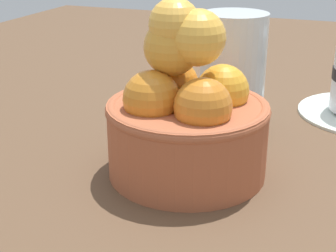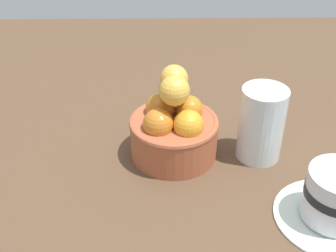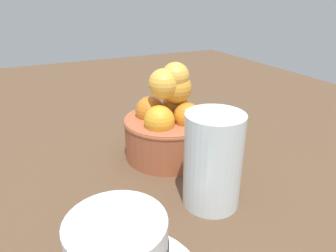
{
  "view_description": "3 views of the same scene",
  "coord_description": "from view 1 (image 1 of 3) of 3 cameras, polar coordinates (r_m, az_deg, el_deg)",
  "views": [
    {
      "loc": [
        -35.91,
        -11.95,
        19.44
      ],
      "look_at": [
        -1.61,
        1.08,
        4.62
      ],
      "focal_mm": 53.54,
      "sensor_mm": 36.0,
      "label": 1
    },
    {
      "loc": [
        -1.79,
        -53.73,
        41.19
      ],
      "look_at": [
        -0.88,
        0.33,
        4.89
      ],
      "focal_mm": 46.74,
      "sensor_mm": 36.0,
      "label": 2
    },
    {
      "loc": [
        38.14,
        -18.47,
        23.35
      ],
      "look_at": [
        1.06,
        -0.53,
        5.37
      ],
      "focal_mm": 32.87,
      "sensor_mm": 36.0,
      "label": 3
    }
  ],
  "objects": [
    {
      "name": "ground_plane",
      "position": [
        0.44,
        2.09,
        -7.82
      ],
      "size": [
        155.51,
        118.68,
        4.46
      ],
      "primitive_type": "cube",
      "color": "brown"
    },
    {
      "name": "terracotta_bowl",
      "position": [
        0.4,
        2.13,
        1.26
      ],
      "size": [
        13.28,
        13.28,
        14.38
      ],
      "color": "#AD5938",
      "rests_on": "ground_plane"
    },
    {
      "name": "water_glass",
      "position": [
        0.52,
        7.37,
        6.46
      ],
      "size": [
        6.72,
        6.72,
        11.39
      ],
      "primitive_type": "cylinder",
      "color": "silver",
      "rests_on": "ground_plane"
    }
  ]
}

